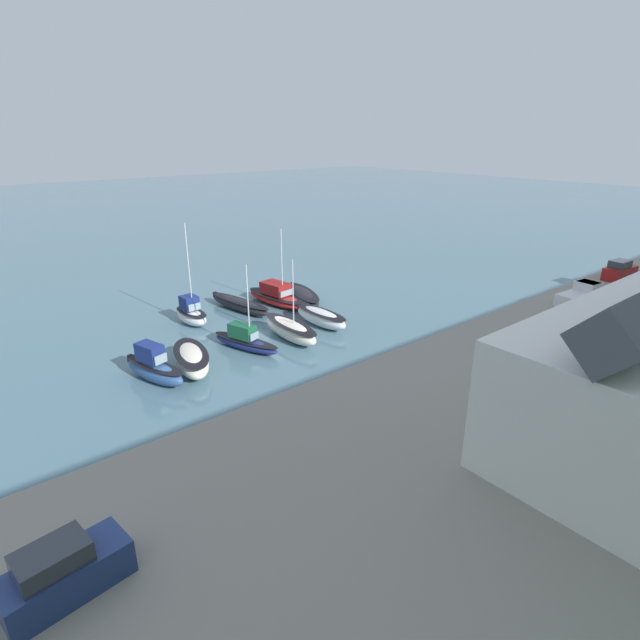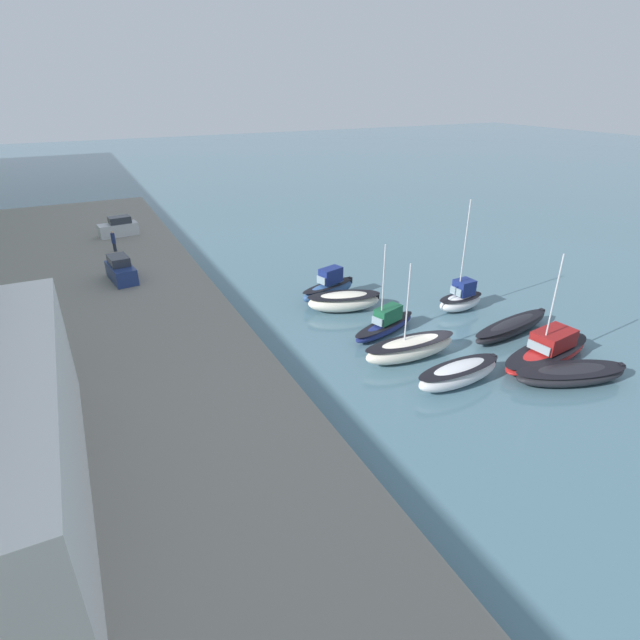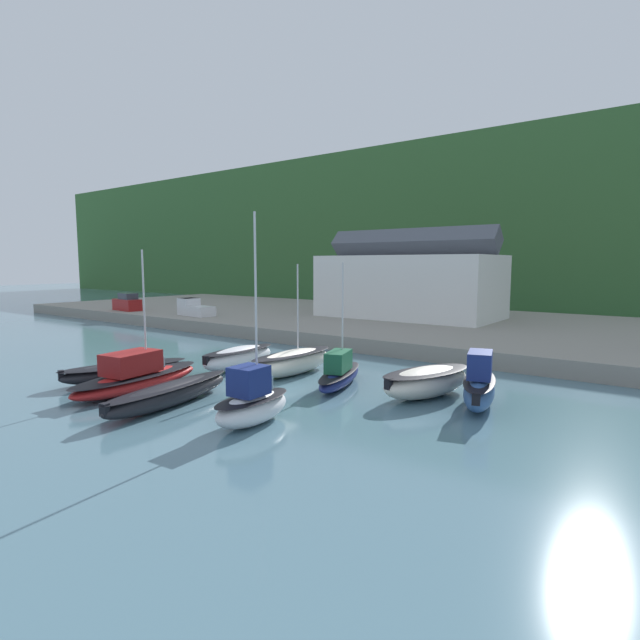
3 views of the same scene
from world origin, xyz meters
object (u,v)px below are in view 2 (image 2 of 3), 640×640
at_px(parked_car_2, 119,228).
at_px(moored_boat_4, 329,288).
at_px(moored_boat_0, 459,374).
at_px(moored_boat_8, 461,299).
at_px(moored_boat_1, 410,348).
at_px(moored_boat_7, 511,327).
at_px(moored_boat_3, 344,301).
at_px(parked_car_0, 121,270).
at_px(person_on_quay, 114,241).
at_px(moored_boat_2, 385,324).
at_px(moored_boat_6, 548,351).
at_px(moored_boat_5, 571,374).

bearing_deg(parked_car_2, moored_boat_4, -156.63).
distance_m(moored_boat_0, moored_boat_8, 11.73).
relative_size(moored_boat_0, moored_boat_1, 0.90).
bearing_deg(moored_boat_8, moored_boat_7, -179.41).
bearing_deg(moored_boat_3, parked_car_0, 68.12).
distance_m(moored_boat_3, parked_car_2, 30.84).
bearing_deg(person_on_quay, moored_boat_1, -152.94).
xyz_separation_m(moored_boat_0, moored_boat_2, (7.99, 0.16, -0.06)).
height_order(moored_boat_3, parked_car_0, parked_car_0).
bearing_deg(moored_boat_4, moored_boat_1, 164.45).
bearing_deg(parked_car_2, person_on_quay, 162.48).
bearing_deg(moored_boat_8, moored_boat_1, 115.79).
xyz_separation_m(moored_boat_0, parked_car_0, (25.19, 16.70, 1.32)).
bearing_deg(moored_boat_8, parked_car_0, 52.56).
bearing_deg(moored_boat_4, moored_boat_8, -144.84).
bearing_deg(person_on_quay, moored_boat_4, -140.28).
relative_size(moored_boat_0, moored_boat_4, 1.07).
xyz_separation_m(moored_boat_2, moored_boat_3, (4.99, 0.78, 0.11)).
height_order(moored_boat_8, parked_car_2, moored_boat_8).
distance_m(moored_boat_0, moored_boat_1, 4.05).
height_order(moored_boat_7, parked_car_0, parked_car_0).
distance_m(moored_boat_4, person_on_quay, 24.15).
relative_size(moored_boat_8, parked_car_2, 2.09).
xyz_separation_m(moored_boat_7, parked_car_0, (21.61, 24.84, 1.49)).
bearing_deg(parked_car_0, person_on_quay, -99.73).
height_order(moored_boat_6, moored_boat_7, moored_boat_6).
distance_m(moored_boat_4, moored_boat_5, 20.13).
relative_size(moored_boat_2, moored_boat_3, 1.09).
relative_size(moored_boat_3, parked_car_2, 1.48).
bearing_deg(parked_car_0, parked_car_2, -103.03).
bearing_deg(parked_car_2, moored_boat_1, -165.26).
xyz_separation_m(moored_boat_0, parked_car_2, (40.30, 15.20, 1.32)).
bearing_deg(parked_car_0, moored_boat_2, 126.55).
distance_m(moored_boat_7, parked_car_2, 43.53).
height_order(moored_boat_8, parked_car_0, moored_boat_8).
relative_size(moored_boat_1, moored_boat_7, 0.84).
xyz_separation_m(moored_boat_1, parked_car_2, (36.33, 14.38, 1.27)).
distance_m(moored_boat_1, person_on_quay, 34.12).
bearing_deg(moored_boat_5, moored_boat_3, 42.94).
distance_m(moored_boat_1, moored_boat_2, 4.08).
distance_m(parked_car_0, parked_car_2, 15.18).
height_order(parked_car_2, person_on_quay, parked_car_2).
xyz_separation_m(moored_boat_3, moored_boat_4, (2.79, -0.04, 0.17)).
xyz_separation_m(moored_boat_5, parked_car_0, (28.14, 23.18, 1.51)).
distance_m(moored_boat_5, parked_car_0, 36.49).
xyz_separation_m(moored_boat_8, person_on_quay, (25.53, 24.08, 1.32)).
bearing_deg(parked_car_0, moored_boat_3, 134.90).
height_order(moored_boat_0, moored_boat_1, moored_boat_1).
relative_size(moored_boat_7, parked_car_2, 1.91).
bearing_deg(moored_boat_6, moored_boat_2, 33.59).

